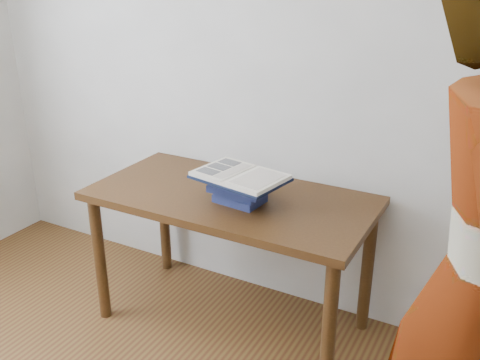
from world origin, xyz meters
The scene contains 3 objects.
desk centered at (0.07, 1.38, 0.63)m, with size 1.36×0.68×0.73m.
book_stack centered at (0.16, 1.32, 0.79)m, with size 0.25×0.19×0.13m.
open_book centered at (0.17, 1.29, 0.87)m, with size 0.44×0.34×0.03m.
Camera 1 is at (1.23, -0.66, 1.75)m, focal length 40.00 mm.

